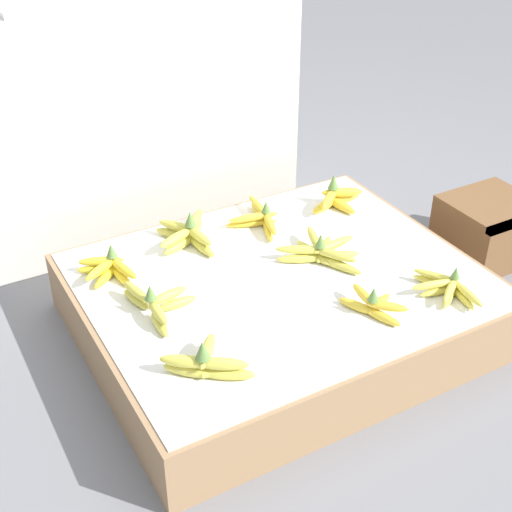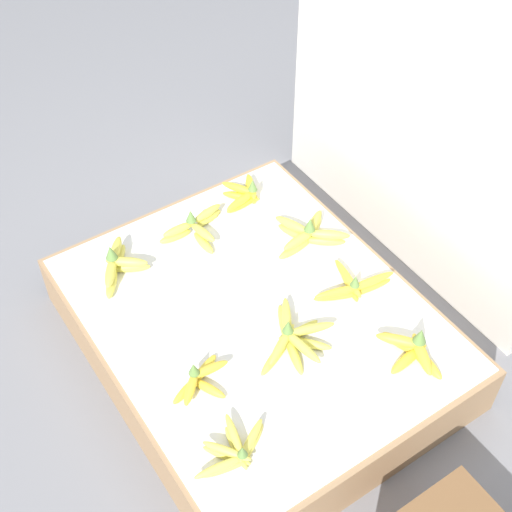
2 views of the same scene
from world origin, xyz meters
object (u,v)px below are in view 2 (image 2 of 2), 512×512
Objects in this scene: banana_bunch_back_midleft at (308,234)px; banana_bunch_back_right at (413,350)px; banana_bunch_front_left at (118,264)px; banana_bunch_middle_midright at (292,338)px; banana_bunch_back_left at (245,194)px; banana_bunch_middle_left at (196,228)px; banana_bunch_back_midright at (353,286)px; banana_bunch_front_right at (234,451)px; banana_bunch_front_midright at (199,380)px.

banana_bunch_back_right is at bearing -3.71° from banana_bunch_back_midleft.
banana_bunch_back_midleft is (0.21, 0.57, -0.00)m from banana_bunch_front_left.
banana_bunch_back_right is at bearing 48.16° from banana_bunch_middle_midright.
banana_bunch_back_midleft is 0.53m from banana_bunch_back_right.
banana_bunch_front_left is at bearing -82.94° from banana_bunch_back_left.
banana_bunch_back_midright is (0.48, 0.27, -0.00)m from banana_bunch_middle_left.
banana_bunch_back_left reaches higher than banana_bunch_back_midright.
banana_bunch_front_left reaches higher than banana_bunch_front_right.
banana_bunch_front_midright is 0.87× the size of banana_bunch_back_right.
banana_bunch_front_midright is at bearing -114.85° from banana_bunch_back_right.
banana_bunch_back_midright is (0.25, -0.02, -0.01)m from banana_bunch_back_midleft.
banana_bunch_front_left is 0.84× the size of banana_bunch_middle_left.
banana_bunch_back_right is at bearing -3.35° from banana_bunch_back_midright.
banana_bunch_back_right is at bearing 87.92° from banana_bunch_front_right.
banana_bunch_front_midright is 0.76× the size of banana_bunch_middle_left.
banana_bunch_back_right is at bearing 35.67° from banana_bunch_front_left.
banana_bunch_front_left is 0.92m from banana_bunch_back_right.
banana_bunch_front_left is at bearing 177.09° from banana_bunch_front_right.
banana_bunch_middle_midright is at bearing 122.08° from banana_bunch_front_right.
banana_bunch_front_midright is (0.50, -0.00, -0.01)m from banana_bunch_front_left.
banana_bunch_front_midright is at bearing -29.39° from banana_bunch_middle_left.
banana_bunch_front_midright is at bearing 171.57° from banana_bunch_front_right.
banana_bunch_middle_left is at bearing 92.41° from banana_bunch_front_left.
banana_bunch_front_left is 0.86× the size of banana_bunch_back_midleft.
banana_bunch_front_left is 0.28m from banana_bunch_middle_left.
banana_bunch_middle_left is 0.80m from banana_bunch_back_right.
banana_bunch_front_left reaches higher than banana_bunch_middle_left.
banana_bunch_front_right is at bearing -2.91° from banana_bunch_front_left.
banana_bunch_back_right is (0.76, 0.25, 0.00)m from banana_bunch_middle_left.
banana_bunch_back_right is (0.22, 0.25, 0.01)m from banana_bunch_middle_midright.
banana_bunch_front_midright is 0.79× the size of banana_bunch_back_midleft.
banana_bunch_back_midleft reaches higher than banana_bunch_back_left.
banana_bunch_back_left is at bearing 102.80° from banana_bunch_middle_left.
banana_bunch_front_midright is 0.76m from banana_bunch_back_left.
banana_bunch_middle_left is 0.93× the size of banana_bunch_back_midright.
banana_bunch_back_midleft is at bearing 116.20° from banana_bunch_front_midright.
banana_bunch_front_left reaches higher than banana_bunch_middle_midright.
banana_bunch_front_left is at bearing -144.33° from banana_bunch_back_right.
banana_bunch_front_left is 0.76× the size of banana_bunch_middle_midright.
banana_bunch_back_midleft is at bearing 176.29° from banana_bunch_back_right.
banana_bunch_back_midleft is at bearing 51.62° from banana_bunch_middle_left.
banana_bunch_back_right reaches higher than banana_bunch_front_midright.
banana_bunch_back_midleft is at bearing 12.63° from banana_bunch_back_left.
banana_bunch_front_midright reaches higher than banana_bunch_back_midright.
banana_bunch_front_right is 0.64m from banana_bunch_back_midright.
banana_bunch_middle_left reaches higher than banana_bunch_back_midright.
banana_bunch_back_midright is at bearing 113.91° from banana_bunch_front_right.
banana_bunch_middle_left is at bearing -128.38° from banana_bunch_back_midleft.
banana_bunch_middle_midright is 0.63m from banana_bunch_back_left.
banana_bunch_back_midright reaches higher than banana_bunch_front_right.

